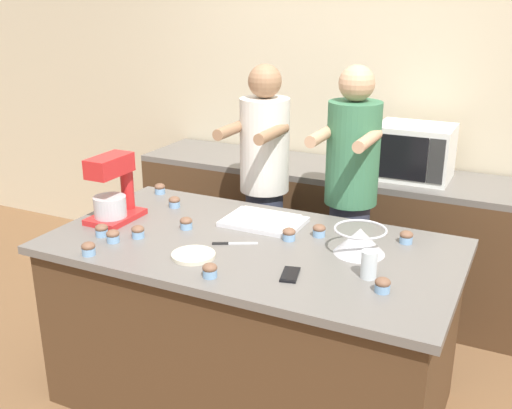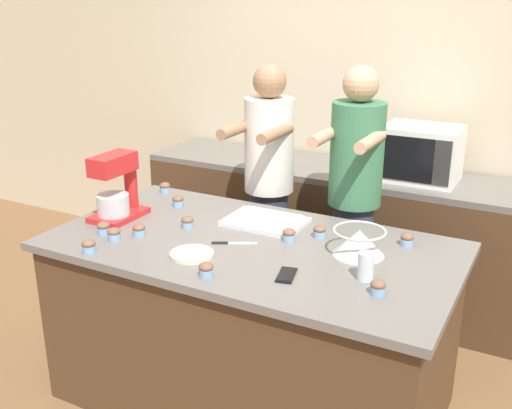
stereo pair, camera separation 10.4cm
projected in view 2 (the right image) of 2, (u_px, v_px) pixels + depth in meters
The scene contains 26 objects.
ground_plane at pixel (251, 397), 3.20m from camera, with size 16.00×16.00×0.00m, color brown.
back_wall at pixel (366, 99), 4.14m from camera, with size 10.00×0.06×2.70m.
island_counter at pixel (251, 323), 3.05m from camera, with size 1.97×1.06×0.90m.
back_counter at pixel (342, 234), 4.14m from camera, with size 2.80×0.60×0.93m.
person_left at pixel (269, 195), 3.62m from camera, with size 0.31×0.49×1.66m.
person_right at pixel (354, 207), 3.37m from camera, with size 0.31×0.49×1.69m.
stand_mixer at pixel (116, 190), 3.17m from camera, with size 0.20×0.30×0.35m.
mixing_bowl at pixel (359, 241), 2.74m from camera, with size 0.25×0.25×0.12m.
baking_tray at pixel (265, 221), 3.13m from camera, with size 0.41×0.29×0.04m.
microwave_oven at pixel (421, 153), 3.71m from camera, with size 0.46×0.37×0.34m.
cell_phone at pixel (287, 275), 2.55m from camera, with size 0.10×0.16×0.01m.
drinking_glass at pixel (366, 266), 2.50m from camera, with size 0.07×0.07×0.12m.
small_plate at pixel (192, 254), 2.75m from camera, with size 0.20×0.20×0.02m.
knife at pixel (231, 243), 2.89m from camera, with size 0.20×0.12×0.01m.
cupcake_0 at pixel (206, 269), 2.54m from camera, with size 0.06×0.06×0.06m.
cupcake_1 at pixel (114, 234), 2.92m from camera, with size 0.06×0.06×0.06m.
cupcake_2 at pixel (407, 239), 2.86m from camera, with size 0.06×0.06×0.06m.
cupcake_3 at pixel (178, 201), 3.39m from camera, with size 0.06×0.06×0.06m.
cupcake_4 at pixel (320, 231), 2.95m from camera, with size 0.06×0.06×0.06m.
cupcake_5 at pixel (89, 246), 2.78m from camera, with size 0.06×0.06×0.06m.
cupcake_6 at pixel (378, 287), 2.39m from camera, with size 0.06×0.06×0.06m.
cupcake_7 at pixel (103, 228), 3.00m from camera, with size 0.06×0.06×0.06m.
cupcake_8 at pixel (165, 187), 3.62m from camera, with size 0.06×0.06×0.06m.
cupcake_9 at pixel (289, 235), 2.91m from camera, with size 0.06×0.06×0.06m.
cupcake_10 at pixel (139, 230), 2.97m from camera, with size 0.06×0.06×0.06m.
cupcake_11 at pixel (188, 222), 3.07m from camera, with size 0.06×0.06×0.06m.
Camera 2 is at (1.28, -2.34, 2.03)m, focal length 42.00 mm.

